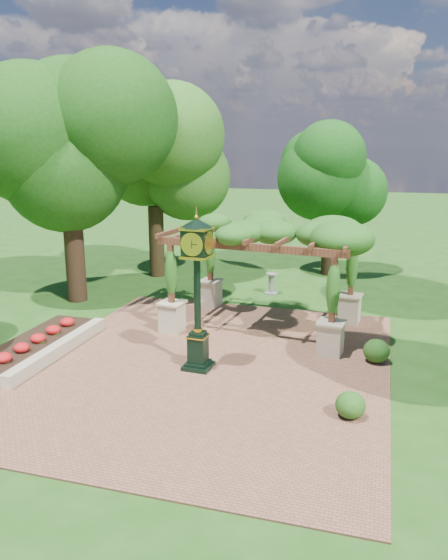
# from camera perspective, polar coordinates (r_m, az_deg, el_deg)

# --- Properties ---
(ground) EXTENTS (120.00, 120.00, 0.00)m
(ground) POSITION_cam_1_polar(r_m,az_deg,el_deg) (15.02, -2.73, -10.45)
(ground) COLOR #1E4714
(ground) RESTS_ON ground
(brick_plaza) EXTENTS (10.00, 12.00, 0.04)m
(brick_plaza) POSITION_cam_1_polar(r_m,az_deg,el_deg) (15.88, -1.54, -8.94)
(brick_plaza) COLOR brown
(brick_plaza) RESTS_ON ground
(border_wall) EXTENTS (0.35, 5.00, 0.40)m
(border_wall) POSITION_cam_1_polar(r_m,az_deg,el_deg) (17.29, -16.85, -6.95)
(border_wall) COLOR #C6B793
(border_wall) RESTS_ON ground
(flower_bed) EXTENTS (1.50, 5.00, 0.36)m
(flower_bed) POSITION_cam_1_polar(r_m,az_deg,el_deg) (17.79, -19.30, -6.61)
(flower_bed) COLOR red
(flower_bed) RESTS_ON ground
(pedestal_clock) EXTENTS (0.90, 0.90, 4.36)m
(pedestal_clock) POSITION_cam_1_polar(r_m,az_deg,el_deg) (14.87, -2.83, -0.03)
(pedestal_clock) COLOR black
(pedestal_clock) RESTS_ON brick_plaza
(pergola) EXTENTS (6.61, 4.55, 3.92)m
(pergola) POSITION_cam_1_polar(r_m,az_deg,el_deg) (18.27, 4.23, 4.60)
(pergola) COLOR beige
(pergola) RESTS_ON brick_plaza
(sundial) EXTENTS (0.56, 0.56, 0.89)m
(sundial) POSITION_cam_1_polar(r_m,az_deg,el_deg) (23.13, 4.98, -0.52)
(sundial) COLOR gray
(sundial) RESTS_ON ground
(shrub_front) EXTENTS (0.84, 0.84, 0.63)m
(shrub_front) POSITION_cam_1_polar(r_m,az_deg,el_deg) (13.29, 13.08, -12.60)
(shrub_front) COLOR #234E16
(shrub_front) RESTS_ON brick_plaza
(shrub_mid) EXTENTS (1.01, 1.01, 0.68)m
(shrub_mid) POSITION_cam_1_polar(r_m,az_deg,el_deg) (16.55, 15.65, -7.15)
(shrub_mid) COLOR #224D15
(shrub_mid) RESTS_ON brick_plaza
(shrub_back) EXTENTS (0.80, 0.80, 0.63)m
(shrub_back) POSITION_cam_1_polar(r_m,az_deg,el_deg) (19.88, 12.62, -3.40)
(shrub_back) COLOR #2F681E
(shrub_back) RESTS_ON brick_plaza
(tree_west_near) EXTENTS (5.88, 5.88, 8.91)m
(tree_west_near) POSITION_cam_1_polar(r_m,az_deg,el_deg) (22.16, -16.06, 13.38)
(tree_west_near) COLOR #372216
(tree_west_near) RESTS_ON ground
(tree_west_far) EXTENTS (4.24, 4.24, 8.58)m
(tree_west_far) POSITION_cam_1_polar(r_m,az_deg,el_deg) (25.73, -7.35, 13.28)
(tree_west_far) COLOR #322513
(tree_west_far) RESTS_ON ground
(tree_north) EXTENTS (4.00, 4.00, 7.28)m
(tree_north) POSITION_cam_1_polar(r_m,az_deg,el_deg) (26.38, 11.28, 11.20)
(tree_north) COLOR #301F13
(tree_north) RESTS_ON ground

